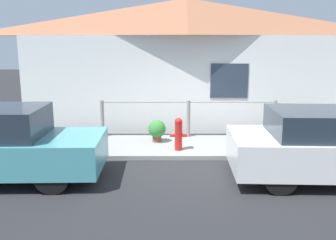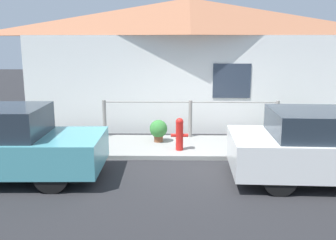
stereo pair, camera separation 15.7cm
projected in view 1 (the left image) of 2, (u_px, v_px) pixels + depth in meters
ground_plane at (193, 160)px, 8.73m from camera, size 60.00×60.00×0.00m
sidewalk at (191, 146)px, 9.70m from camera, size 24.00×2.00×0.10m
house at (187, 25)px, 11.58m from camera, size 10.21×2.23×4.05m
fence at (189, 117)px, 10.41m from camera, size 4.90×0.10×1.03m
fire_hydrant at (179, 133)px, 9.12m from camera, size 0.43×0.19×0.81m
potted_plant_near_hydrant at (158, 130)px, 9.90m from camera, size 0.47×0.47×0.59m
potted_plant_by_fence at (25, 131)px, 9.93m from camera, size 0.41×0.41×0.53m
potted_plant_corner at (297, 125)px, 10.31m from camera, size 0.48×0.48×0.62m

